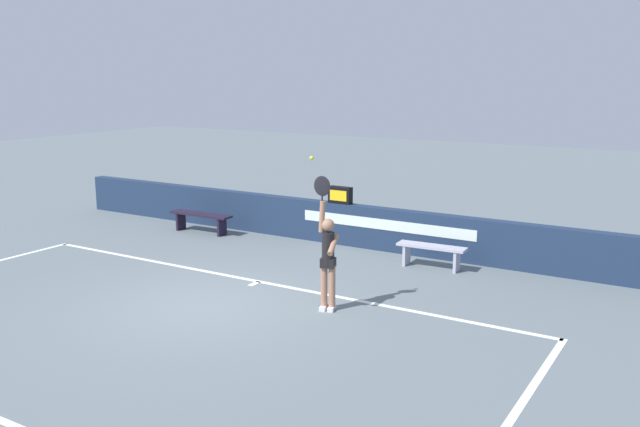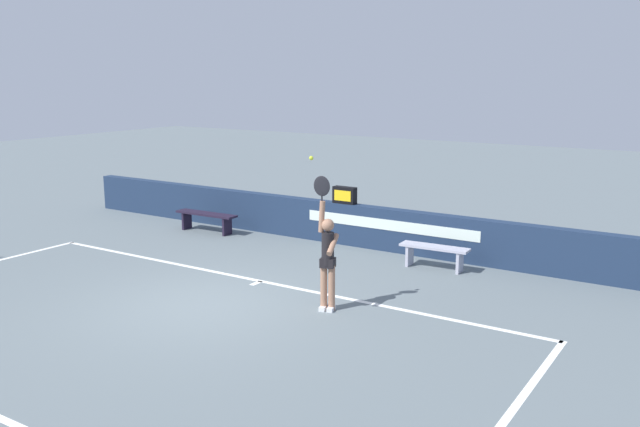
% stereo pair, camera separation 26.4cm
% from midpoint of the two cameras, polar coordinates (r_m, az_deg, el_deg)
% --- Properties ---
extents(ground_plane, '(60.00, 60.00, 0.00)m').
position_cam_midpoint_polar(ground_plane, '(12.10, -10.29, -7.59)').
color(ground_plane, slate).
extents(court_lines, '(11.49, 6.02, 0.00)m').
position_cam_midpoint_polar(court_lines, '(11.21, -14.84, -9.38)').
color(court_lines, white).
rests_on(court_lines, ground).
extents(back_wall, '(16.76, 0.29, 0.97)m').
position_cam_midpoint_polar(back_wall, '(15.94, 1.70, -0.90)').
color(back_wall, '#1C2D48').
rests_on(back_wall, ground).
extents(speed_display, '(0.56, 0.20, 0.39)m').
position_cam_midpoint_polar(speed_display, '(15.88, 1.24, 1.56)').
color(speed_display, black).
rests_on(speed_display, back_wall).
extents(tennis_player, '(0.48, 0.47, 2.32)m').
position_cam_midpoint_polar(tennis_player, '(11.41, -0.01, -3.59)').
color(tennis_player, '#9F7157').
rests_on(tennis_player, ground).
extents(tennis_ball, '(0.07, 0.07, 0.07)m').
position_cam_midpoint_polar(tennis_ball, '(11.05, -1.40, 4.67)').
color(tennis_ball, '#CCDF2E').
extents(courtside_bench_near, '(1.45, 0.43, 0.49)m').
position_cam_midpoint_polar(courtside_bench_near, '(14.17, 8.81, -3.13)').
color(courtside_bench_near, '#AAABBC').
rests_on(courtside_bench_near, ground).
extents(courtside_bench_far, '(1.75, 0.41, 0.50)m').
position_cam_midpoint_polar(courtside_bench_far, '(17.42, -10.41, -0.35)').
color(courtside_bench_far, black).
rests_on(courtside_bench_far, ground).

